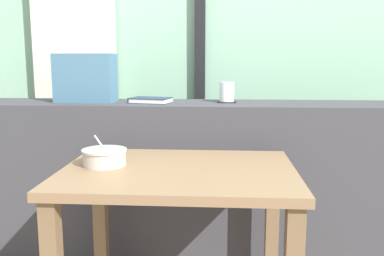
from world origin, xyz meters
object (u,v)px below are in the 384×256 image
at_px(breakfast_table, 179,197).
at_px(juice_glass, 227,93).
at_px(soup_bowl, 104,157).
at_px(closed_book, 151,100).
at_px(coaster_square, 227,102).
at_px(throw_pillow, 85,78).

distance_m(breakfast_table, juice_glass, 0.79).
relative_size(juice_glass, soup_bowl, 0.57).
relative_size(closed_book, soup_bowl, 1.30).
bearing_deg(coaster_square, soup_bowl, -128.12).
distance_m(breakfast_table, soup_bowl, 0.34).
relative_size(breakfast_table, closed_book, 3.88).
height_order(breakfast_table, closed_book, closed_book).
relative_size(throw_pillow, soup_bowl, 1.75).
relative_size(coaster_square, closed_book, 0.42).
bearing_deg(soup_bowl, juice_glass, 51.88).
bearing_deg(soup_bowl, closed_book, 80.88).
distance_m(breakfast_table, closed_book, 0.73).
bearing_deg(juice_glass, closed_book, -173.10).
bearing_deg(closed_book, throw_pillow, 177.30).
distance_m(juice_glass, throw_pillow, 0.77).
bearing_deg(breakfast_table, soup_bowl, 174.99).
xyz_separation_m(breakfast_table, closed_book, (-0.21, 0.62, 0.33)).
height_order(throw_pillow, soup_bowl, throw_pillow).
bearing_deg(juice_glass, coaster_square, 0.00).
height_order(breakfast_table, soup_bowl, soup_bowl).
bearing_deg(coaster_square, closed_book, -173.10).
height_order(coaster_square, throw_pillow, throw_pillow).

